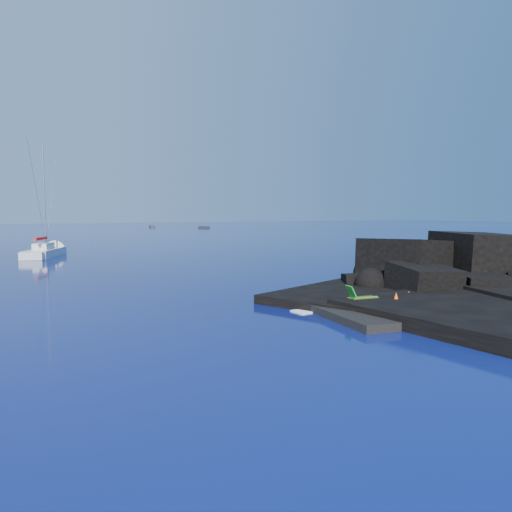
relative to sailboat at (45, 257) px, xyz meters
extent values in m
plane|color=#030331|center=(8.11, -39.42, 0.00)|extent=(400.00, 400.00, 0.00)
cube|color=black|center=(12.61, -38.92, 0.00)|extent=(9.08, 6.86, 0.70)
cube|color=white|center=(13.60, -37.59, 0.38)|extent=(2.19, 1.46, 0.05)
cone|color=#FF5A0D|center=(12.09, -38.69, 0.64)|extent=(0.49, 0.49, 0.58)
cube|color=#2A2A30|center=(37.14, 93.11, 0.00)|extent=(1.95, 4.44, 0.57)
cube|color=#242529|center=(48.58, 79.40, 0.00)|extent=(2.45, 4.11, 0.52)
camera|label=1|loc=(-4.11, -55.99, 4.64)|focal=35.00mm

